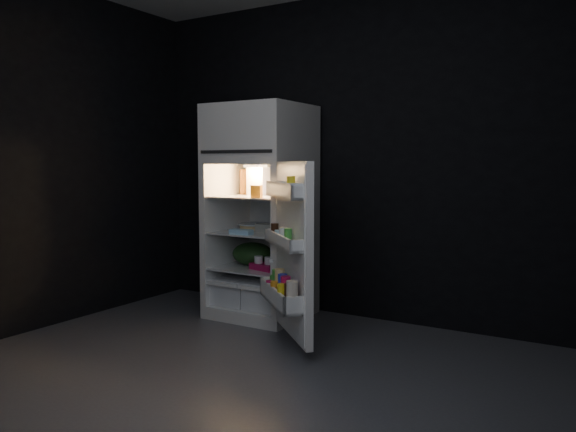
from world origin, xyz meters
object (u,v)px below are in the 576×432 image
Objects in this scene: fridge_door at (290,252)px; milk_jug at (258,181)px; egg_carton at (271,229)px; yogurt_tray at (265,267)px; refrigerator at (262,204)px.

milk_jug is at bearing 136.73° from fridge_door.
milk_jug is at bearing 157.46° from egg_carton.
refrigerator is at bearing 143.56° from yogurt_tray.
refrigerator is at bearing -35.84° from milk_jug.
refrigerator is 0.96m from fridge_door.
yogurt_tray is at bearing -52.02° from milk_jug.
milk_jug is 0.74m from yogurt_tray.
fridge_door reaches higher than yogurt_tray.
egg_carton is 0.32m from yogurt_tray.
egg_carton is at bearing 90.88° from yogurt_tray.
fridge_door is 0.76m from yogurt_tray.
fridge_door is 5.02× the size of yogurt_tray.
milk_jug is (-0.71, 0.67, 0.46)m from fridge_door.
fridge_door reaches higher than milk_jug.
milk_jug is (-0.06, 0.03, 0.19)m from refrigerator.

